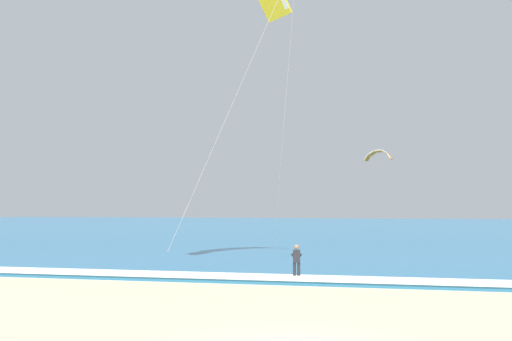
% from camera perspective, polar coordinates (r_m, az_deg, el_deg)
% --- Properties ---
extents(sea, '(200.00, 120.00, 0.20)m').
position_cam_1_polar(sea, '(84.13, 10.79, -5.93)').
color(sea, teal).
rests_on(sea, ground).
extents(surf_foam, '(200.00, 2.11, 0.04)m').
position_cam_1_polar(surf_foam, '(25.32, 8.11, -11.10)').
color(surf_foam, white).
rests_on(surf_foam, sea).
extents(surfboard, '(0.63, 1.45, 0.09)m').
position_cam_1_polar(surfboard, '(26.11, 4.26, -11.33)').
color(surfboard, '#239EC6').
rests_on(surfboard, ground).
extents(kitesurfer, '(0.56, 0.56, 1.69)m').
position_cam_1_polar(kitesurfer, '(26.02, 4.25, -9.33)').
color(kitesurfer, '#232328').
rests_on(kitesurfer, ground).
extents(kite_distant, '(3.48, 2.32, 1.33)m').
position_cam_1_polar(kite_distant, '(69.04, 12.66, 1.67)').
color(kite_distant, orange).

